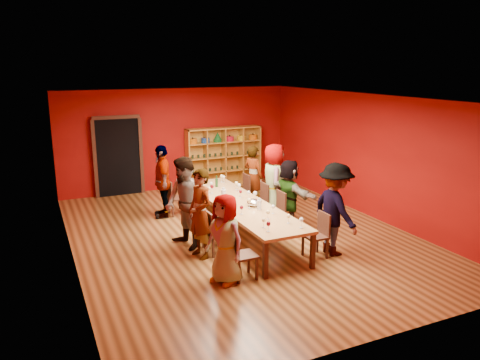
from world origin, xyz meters
The scene contains 45 objects.
room_shell centered at (0.00, 0.00, 1.50)m, with size 7.10×9.10×3.04m.
tasting_table centered at (0.00, 0.00, 0.70)m, with size 1.10×4.50×0.75m.
doorway centered at (-1.80, 4.43, 1.12)m, with size 1.40×0.17×2.30m.
shelving_unit centered at (1.40, 4.32, 0.98)m, with size 2.40×0.40×1.80m.
chair_person_left_0 centered at (-0.91, -2.00, 0.50)m, with size 0.42×0.42×0.89m.
person_left_0 centered at (-1.18, -2.00, 0.79)m, with size 0.78×0.42×1.59m, color pink.
chair_person_left_1 centered at (-0.91, -0.78, 0.50)m, with size 0.42×0.42×0.89m.
person_left_1 centered at (-1.19, -0.78, 0.88)m, with size 0.64×0.47×1.77m, color #121533.
chair_person_left_2 centered at (-0.91, -0.22, 0.50)m, with size 0.42×0.42×0.89m.
person_left_2 centered at (-1.32, -0.22, 0.95)m, with size 0.92×0.51×1.90m, color #141739.
chair_person_left_4 centered at (-0.91, 1.96, 0.50)m, with size 0.42×0.42×0.89m.
person_left_4 centered at (-1.19, 1.96, 0.90)m, with size 1.06×0.48×1.80m, color #D58F94.
chair_person_right_0 centered at (0.91, -1.73, 0.50)m, with size 0.42×0.42×0.89m.
person_right_0 centered at (1.27, -1.73, 0.93)m, with size 1.20×0.49×1.85m, color #5578B0.
chair_person_right_2 centered at (0.91, -0.04, 0.50)m, with size 0.42×0.42×0.89m.
person_right_2 centered at (1.22, -0.04, 0.80)m, with size 1.49×0.43×1.61m, color tan.
chair_person_right_3 centered at (0.91, 0.78, 0.50)m, with size 0.42×0.42×0.89m.
person_right_3 centered at (1.27, 0.78, 0.92)m, with size 0.90×0.49×1.83m, color #525358.
chair_person_right_4 centered at (0.91, 1.81, 0.50)m, with size 0.42×0.42×0.89m.
person_right_4 centered at (1.21, 1.81, 0.82)m, with size 0.59×0.44×1.63m, color #4E4E53.
wine_glass_0 centered at (0.35, -1.97, 0.90)m, with size 0.08×0.08×0.21m.
wine_glass_1 centered at (0.28, 0.14, 0.89)m, with size 0.08×0.08×0.20m.
wine_glass_2 centered at (-0.38, 0.89, 0.88)m, with size 0.07×0.07×0.18m.
wine_glass_3 centered at (0.17, 0.34, 0.88)m, with size 0.07×0.07×0.18m.
wine_glass_4 centered at (0.34, 0.79, 0.90)m, with size 0.08×0.08×0.21m.
wine_glass_5 centered at (0.01, -0.47, 0.91)m, with size 0.09×0.09×0.22m.
wine_glass_6 centered at (0.32, 1.83, 0.90)m, with size 0.08×0.08×0.20m.
wine_glass_7 centered at (-0.27, -1.66, 0.89)m, with size 0.08×0.08×0.19m.
wine_glass_8 centered at (0.36, 0.99, 0.90)m, with size 0.08×0.08×0.21m.
wine_glass_9 centered at (0.03, -1.27, 0.88)m, with size 0.07×0.07×0.19m.
wine_glass_10 centered at (-0.29, 0.94, 0.90)m, with size 0.08×0.08×0.21m.
wine_glass_11 centered at (-0.34, -0.02, 0.89)m, with size 0.08×0.08×0.19m.
wine_glass_12 centered at (-0.31, -0.78, 0.89)m, with size 0.08×0.08×0.19m.
wine_glass_13 centered at (0.28, -1.00, 0.89)m, with size 0.08×0.08×0.19m.
wine_glass_14 centered at (-0.29, 1.79, 0.90)m, with size 0.08×0.08×0.21m.
wine_glass_15 centered at (-0.29, -1.89, 0.89)m, with size 0.08×0.08×0.20m.
wine_glass_16 centered at (0.36, 1.78, 0.88)m, with size 0.07×0.07×0.18m.
wine_glass_17 centered at (-0.16, 1.31, 0.88)m, with size 0.07×0.07×0.18m.
wine_glass_18 centered at (-0.37, 0.02, 0.90)m, with size 0.08×0.08×0.20m.
wine_glass_19 centered at (0.26, -1.65, 0.89)m, with size 0.08×0.08×0.19m.
wine_glass_20 centered at (0.37, -0.02, 0.91)m, with size 0.09×0.09×0.22m.
spittoon_bowl centered at (0.16, -0.36, 0.82)m, with size 0.30×0.30×0.17m, color silver.
carafe_a centered at (-0.26, 0.30, 0.88)m, with size 0.14×0.14×0.29m.
carafe_b centered at (0.15, -0.65, 0.86)m, with size 0.12×0.12×0.25m.
wine_bottle centered at (0.03, 1.45, 0.86)m, with size 0.09×0.09×0.28m.
Camera 1 is at (-4.05, -8.92, 3.70)m, focal length 35.00 mm.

